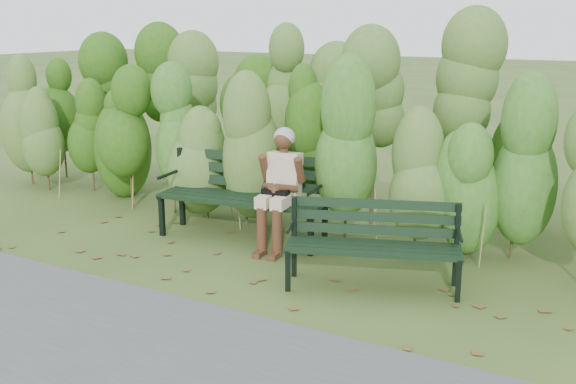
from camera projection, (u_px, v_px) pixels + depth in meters
The scene contains 7 objects.
ground at pixel (271, 273), 6.70m from camera, with size 80.00×80.00×0.00m, color #394E20.
footpath at pixel (115, 369), 4.84m from camera, with size 60.00×2.50×0.01m, color #474749.
hedge_band at pixel (351, 123), 7.96m from camera, with size 11.04×1.67×2.42m.
leaf_litter at pixel (255, 273), 6.67m from camera, with size 5.69×2.19×0.01m.
bench_left at pixel (245, 189), 7.67m from camera, with size 1.99×0.87×0.96m.
bench_right at pixel (374, 238), 6.27m from camera, with size 1.68×1.04×0.80m.
seated_woman at pixel (280, 181), 7.27m from camera, with size 0.52×0.76×1.32m.
Camera 1 is at (3.23, -5.40, 2.44)m, focal length 42.00 mm.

